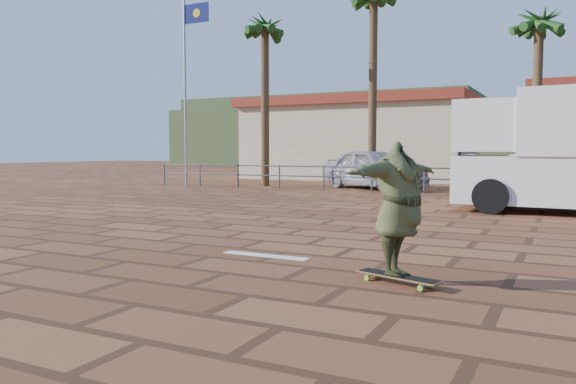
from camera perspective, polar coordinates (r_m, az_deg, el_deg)
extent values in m
plane|color=brown|center=(9.92, -2.47, -4.99)|extent=(120.00, 120.00, 0.00)
cube|color=white|center=(8.55, -2.31, -6.46)|extent=(1.40, 0.22, 0.01)
cylinder|color=#47494F|center=(26.55, -12.44, 1.79)|extent=(0.06, 0.06, 1.00)
cylinder|color=#47494F|center=(25.33, -8.93, 1.72)|extent=(0.06, 0.06, 1.00)
cylinder|color=#47494F|center=(24.22, -5.09, 1.64)|extent=(0.06, 0.06, 1.00)
cylinder|color=#47494F|center=(23.22, -0.89, 1.55)|extent=(0.06, 0.06, 1.00)
cylinder|color=#47494F|center=(22.36, 3.65, 1.44)|extent=(0.06, 0.06, 1.00)
cylinder|color=#47494F|center=(21.66, 8.52, 1.31)|extent=(0.06, 0.06, 1.00)
cylinder|color=#47494F|center=(21.11, 13.68, 1.16)|extent=(0.06, 0.06, 1.00)
cylinder|color=#47494F|center=(20.75, 19.06, 1.00)|extent=(0.06, 0.06, 1.00)
cylinder|color=#47494F|center=(20.58, 24.59, 0.82)|extent=(0.06, 0.06, 1.00)
cylinder|color=#47494F|center=(21.10, 13.70, 2.38)|extent=(24.00, 0.05, 0.05)
cylinder|color=#47494F|center=(21.11, 13.68, 1.29)|extent=(24.00, 0.05, 0.05)
cylinder|color=gray|center=(24.62, -10.40, 9.79)|extent=(0.10, 0.10, 8.00)
cube|color=#111755|center=(24.78, -9.26, 17.50)|extent=(1.20, 0.02, 0.80)
cylinder|color=brown|center=(25.30, -2.34, 8.56)|extent=(0.36, 0.36, 7.00)
sphere|color=#27551C|center=(25.82, -2.37, 16.44)|extent=(2.40, 2.40, 2.40)
cylinder|color=brown|center=(24.92, 8.60, 9.97)|extent=(0.36, 0.36, 8.20)
cylinder|color=brown|center=(24.13, 23.93, 7.82)|extent=(0.36, 0.36, 6.50)
sphere|color=#27551C|center=(24.57, 24.17, 15.52)|extent=(2.40, 2.40, 2.40)
cube|color=beige|center=(32.39, 7.40, 4.93)|extent=(12.00, 7.00, 4.00)
cube|color=maroon|center=(32.49, 7.43, 8.90)|extent=(12.60, 7.60, 0.50)
cube|color=#384C28|center=(58.75, 22.25, 5.30)|extent=(70.00, 18.00, 6.00)
cube|color=#384C28|center=(69.92, 4.31, 6.20)|extent=(35.00, 14.00, 8.00)
cube|color=olive|center=(6.88, 11.10, -8.41)|extent=(1.10, 0.56, 0.02)
cube|color=black|center=(6.87, 11.10, -8.32)|extent=(1.06, 0.52, 0.00)
cube|color=silver|center=(7.09, 8.55, -8.23)|extent=(0.11, 0.19, 0.03)
cube|color=silver|center=(6.69, 13.80, -9.07)|extent=(0.11, 0.19, 0.03)
cylinder|color=#74BB27|center=(7.01, 8.02, -8.62)|extent=(0.07, 0.05, 0.07)
cylinder|color=#74BB27|center=(7.18, 9.07, -8.32)|extent=(0.07, 0.05, 0.07)
cylinder|color=#74BB27|center=(6.61, 13.31, -9.49)|extent=(0.07, 0.05, 0.07)
cylinder|color=#74BB27|center=(6.79, 14.27, -9.14)|extent=(0.07, 0.05, 0.07)
imported|color=#424927|center=(6.75, 11.20, -1.68)|extent=(0.93, 2.03, 1.59)
cube|color=silver|center=(16.06, 20.34, 6.24)|extent=(1.87, 2.51, 1.33)
cube|color=black|center=(16.17, 17.75, 4.51)|extent=(0.14, 1.89, 0.72)
cylinder|color=black|center=(14.92, 19.90, -0.42)|extent=(0.90, 0.35, 0.89)
cylinder|color=black|center=(17.22, 21.14, 0.14)|extent=(0.90, 0.35, 0.89)
imported|color=#A3A4AA|center=(23.53, 8.70, 2.37)|extent=(5.28, 4.18, 1.69)
imported|color=white|center=(21.57, 24.30, 1.59)|extent=(4.71, 2.77, 1.47)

